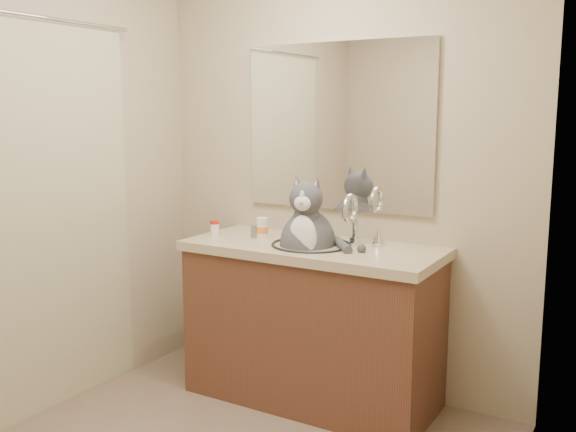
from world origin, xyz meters
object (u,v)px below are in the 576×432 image
Objects in this scene: cat at (308,240)px; grey_canister at (255,231)px; pill_bottle_redcap at (215,228)px; pill_bottle_orange at (262,228)px.

grey_canister is (-0.35, 0.04, 0.01)m from cat.
pill_bottle_orange reaches higher than pill_bottle_redcap.
cat is 5.21× the size of pill_bottle_orange.
cat is 0.58m from pill_bottle_redcap.
pill_bottle_orange is (0.27, 0.08, 0.01)m from pill_bottle_redcap.
pill_bottle_orange is at bearing 14.24° from grey_canister.
pill_bottle_orange is at bearing 15.67° from pill_bottle_redcap.
pill_bottle_orange is 0.05m from grey_canister.
cat is 0.35m from grey_canister.
cat is 6.93× the size of pill_bottle_redcap.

